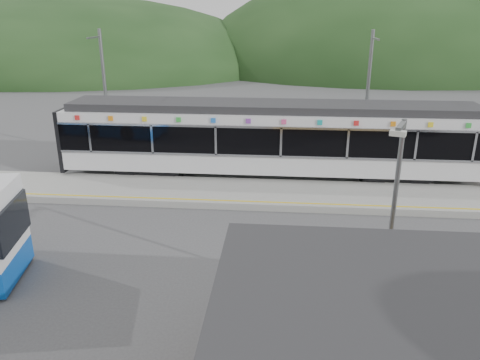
{
  "coord_description": "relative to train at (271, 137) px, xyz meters",
  "views": [
    {
      "loc": [
        2.59,
        -16.18,
        7.86
      ],
      "look_at": [
        1.05,
        1.0,
        1.61
      ],
      "focal_mm": 35.0,
      "sensor_mm": 36.0,
      "label": 1
    }
  ],
  "objects": [
    {
      "name": "catenary_mast_east",
      "position": [
        4.87,
        2.56,
        1.58
      ],
      "size": [
        0.18,
        1.8,
        7.0
      ],
      "color": "slate",
      "rests_on": "ground"
    },
    {
      "name": "hills",
      "position": [
        4.06,
        -0.71,
        -2.06
      ],
      "size": [
        146.0,
        149.0,
        26.0
      ],
      "color": "#1E3D19",
      "rests_on": "ground"
    },
    {
      "name": "ground",
      "position": [
        -2.13,
        -6.0,
        -2.06
      ],
      "size": [
        120.0,
        120.0,
        0.0
      ],
      "primitive_type": "plane",
      "color": "#4C4C4F",
      "rests_on": "ground"
    },
    {
      "name": "catenary_mast_west",
      "position": [
        -9.13,
        2.56,
        1.58
      ],
      "size": [
        0.18,
        1.8,
        7.0
      ],
      "color": "slate",
      "rests_on": "ground"
    },
    {
      "name": "train",
      "position": [
        0.0,
        0.0,
        0.0
      ],
      "size": [
        20.44,
        3.01,
        3.74
      ],
      "color": "black",
      "rests_on": "ground"
    },
    {
      "name": "lamp_post",
      "position": [
        3.36,
        -11.11,
        1.21
      ],
      "size": [
        0.45,
        1.03,
        5.46
      ],
      "rotation": [
        0.0,
        0.0,
        -0.38
      ],
      "color": "slate",
      "rests_on": "ground"
    },
    {
      "name": "platform",
      "position": [
        -2.13,
        -2.7,
        -1.91
      ],
      "size": [
        26.0,
        3.2,
        0.3
      ],
      "primitive_type": "cube",
      "color": "#9E9E99",
      "rests_on": "ground"
    },
    {
      "name": "yellow_line",
      "position": [
        -2.13,
        -4.0,
        -1.76
      ],
      "size": [
        26.0,
        0.1,
        0.01
      ],
      "primitive_type": "cube",
      "color": "yellow",
      "rests_on": "platform"
    }
  ]
}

